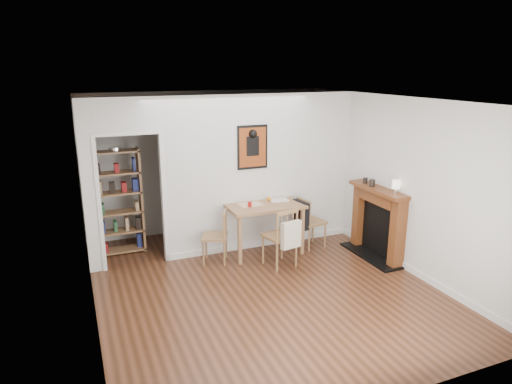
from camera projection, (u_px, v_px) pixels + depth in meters
name	position (u px, v px, depth m)	size (l,w,h in m)	color
ground	(262.00, 285.00, 6.53)	(5.20, 5.20, 0.00)	#562E1B
room_shell	(235.00, 176.00, 7.42)	(5.20, 5.20, 5.20)	silver
dining_table	(264.00, 210.00, 7.50)	(1.23, 0.78, 0.84)	#976E46
chair_left	(215.00, 237.00, 7.18)	(0.56, 0.56, 0.84)	olive
chair_right	(310.00, 222.00, 7.78)	(0.56, 0.50, 0.88)	olive
chair_front	(280.00, 236.00, 7.03)	(0.56, 0.61, 0.95)	olive
bookshelf	(119.00, 203.00, 7.47)	(0.74, 0.29, 1.75)	#976E46
fireplace	(378.00, 220.00, 7.38)	(0.45, 1.25, 1.16)	brown
red_glass	(250.00, 204.00, 7.31)	(0.07, 0.07, 0.08)	maroon
orange_fruit	(269.00, 199.00, 7.64)	(0.07, 0.07, 0.07)	orange
placemat	(251.00, 204.00, 7.44)	(0.37, 0.28, 0.00)	beige
notebook	(279.00, 200.00, 7.67)	(0.30, 0.22, 0.01)	silver
mantel_lamp	(396.00, 185.00, 6.89)	(0.13, 0.13, 0.20)	silver
ceramic_jar_a	(372.00, 183.00, 7.30)	(0.09, 0.09, 0.11)	black
ceramic_jar_b	(365.00, 180.00, 7.49)	(0.08, 0.08, 0.10)	black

